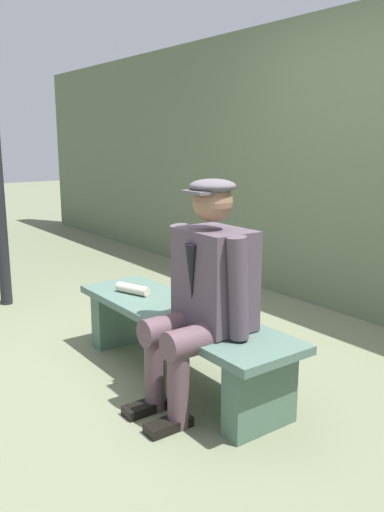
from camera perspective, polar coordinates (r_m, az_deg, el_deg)
ground_plane at (r=3.26m, az=-1.43°, el=-12.97°), size 30.00×30.00×0.00m
bench at (r=3.15m, az=-1.46°, el=-8.15°), size 1.68×0.47×0.42m
seated_man at (r=2.74m, az=1.36°, el=-3.52°), size 0.56×0.63×1.21m
rolled_magazine at (r=3.44m, az=-6.38°, el=-3.56°), size 0.25×0.14×0.06m
stadium_wall at (r=4.31m, az=19.82°, el=8.97°), size 12.00×0.24×2.38m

